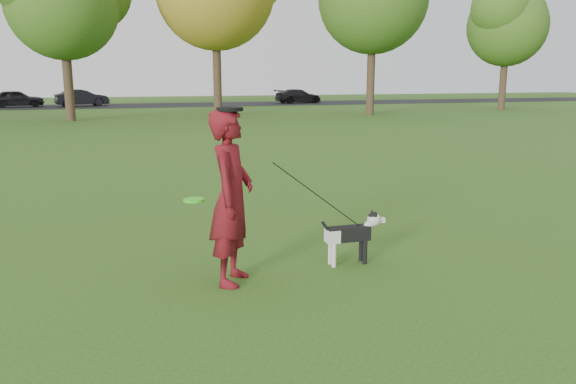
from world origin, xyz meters
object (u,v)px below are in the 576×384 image
object	(u,v)px
man	(232,198)
car_mid	(82,98)
car_left	(17,99)
car_right	(298,96)
dog	(353,232)

from	to	relation	value
man	car_mid	world-z (taller)	man
car_left	car_right	distance (m)	22.02
car_left	car_right	size ratio (longest dim) A/B	0.93
man	car_right	bearing A→B (deg)	7.46
man	car_left	xyz separation A→B (m)	(-7.86, 40.18, -0.33)
car_left	car_mid	world-z (taller)	car_left
dog	car_mid	bearing A→B (deg)	96.98
car_mid	car_right	distance (m)	17.48
car_mid	car_left	bearing A→B (deg)	75.44
man	dog	bearing A→B (deg)	-56.43
man	dog	size ratio (longest dim) A/B	2.25
car_left	car_mid	xyz separation A→B (m)	(4.53, 0.00, -0.00)
car_left	car_mid	bearing A→B (deg)	-96.75
car_right	car_left	bearing A→B (deg)	81.85
man	car_mid	xyz separation A→B (m)	(-3.32, 40.18, -0.33)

